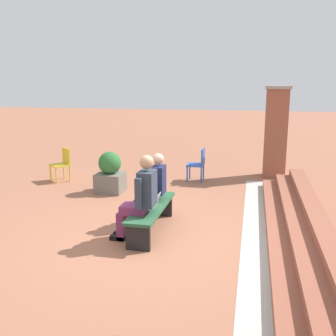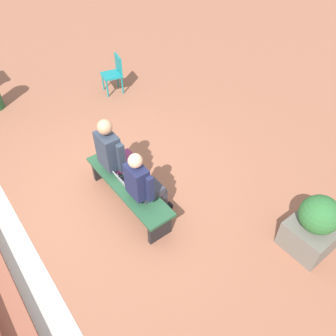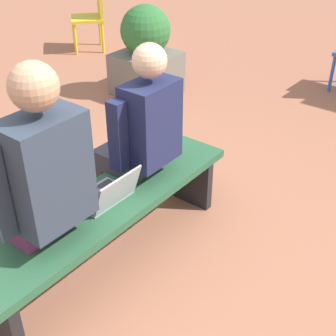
% 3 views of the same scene
% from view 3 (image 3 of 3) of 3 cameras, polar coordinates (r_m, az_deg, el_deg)
% --- Properties ---
extents(ground_plane, '(60.00, 60.00, 0.00)m').
position_cam_3_polar(ground_plane, '(2.75, -8.96, -15.83)').
color(ground_plane, '#9E6047').
extents(bench, '(1.80, 0.44, 0.45)m').
position_cam_3_polar(bench, '(2.76, -7.26, -5.49)').
color(bench, '#285638').
rests_on(bench, ground).
extents(person_student, '(0.50, 0.64, 1.28)m').
position_cam_3_polar(person_student, '(2.83, -3.64, 3.87)').
color(person_student, '#383842').
rests_on(person_student, ground).
extents(person_adult, '(0.57, 0.72, 1.39)m').
position_cam_3_polar(person_adult, '(2.38, -15.78, -2.04)').
color(person_adult, '#7F2D5B').
rests_on(person_adult, ground).
extents(laptop, '(0.32, 0.29, 0.21)m').
position_cam_3_polar(laptop, '(2.66, -7.40, -3.17)').
color(laptop, '#9EA0A5').
rests_on(laptop, bench).
extents(plastic_chair_near_bench_left, '(0.59, 0.59, 0.84)m').
position_cam_3_polar(plastic_chair_near_bench_left, '(6.62, -9.24, 18.10)').
color(plastic_chair_near_bench_left, gold).
rests_on(plastic_chair_near_bench_left, ground).
extents(planter, '(0.60, 0.60, 0.94)m').
position_cam_3_polar(planter, '(5.08, -2.70, 13.75)').
color(planter, '#6B665B').
rests_on(planter, ground).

